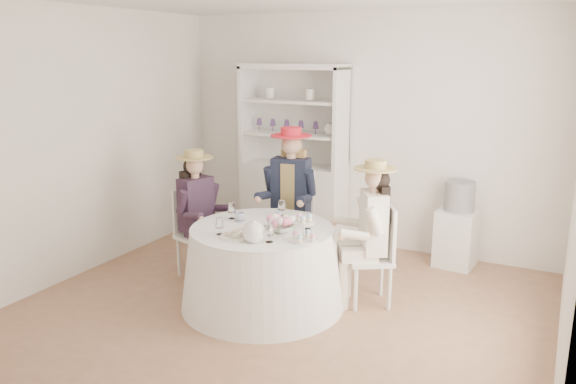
% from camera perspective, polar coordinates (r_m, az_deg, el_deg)
% --- Properties ---
extents(ground, '(4.50, 4.50, 0.00)m').
position_cam_1_polar(ground, '(5.20, -0.51, -11.54)').
color(ground, '#8A5F45').
rests_on(ground, ground).
extents(wall_back, '(4.50, 0.00, 4.50)m').
position_cam_1_polar(wall_back, '(6.59, 7.56, 6.10)').
color(wall_back, white).
rests_on(wall_back, ground).
extents(wall_front, '(4.50, 0.00, 4.50)m').
position_cam_1_polar(wall_front, '(3.19, -17.40, -2.89)').
color(wall_front, white).
rests_on(wall_front, ground).
extents(wall_left, '(0.00, 4.50, 4.50)m').
position_cam_1_polar(wall_left, '(6.14, -19.59, 4.83)').
color(wall_left, white).
rests_on(wall_left, ground).
extents(tea_table, '(1.48, 1.48, 0.73)m').
position_cam_1_polar(tea_table, '(5.11, -2.59, -7.58)').
color(tea_table, white).
rests_on(tea_table, ground).
extents(hutch, '(1.44, 0.95, 2.12)m').
position_cam_1_polar(hutch, '(6.78, 0.65, 1.31)').
color(hutch, silver).
rests_on(hutch, ground).
extents(side_table, '(0.43, 0.43, 0.62)m').
position_cam_1_polar(side_table, '(6.30, 16.73, -4.51)').
color(side_table, silver).
rests_on(side_table, ground).
extents(hatbox, '(0.33, 0.33, 0.31)m').
position_cam_1_polar(hatbox, '(6.17, 17.03, -0.40)').
color(hatbox, black).
rests_on(hatbox, side_table).
extents(guest_left, '(0.53, 0.49, 1.31)m').
position_cam_1_polar(guest_left, '(5.71, -9.17, -1.46)').
color(guest_left, silver).
rests_on(guest_left, ground).
extents(guest_mid, '(0.56, 0.58, 1.50)m').
position_cam_1_polar(guest_mid, '(5.85, 0.23, 0.22)').
color(guest_mid, silver).
rests_on(guest_mid, ground).
extents(guest_right, '(0.57, 0.53, 1.34)m').
position_cam_1_polar(guest_right, '(5.04, 8.40, -3.30)').
color(guest_right, silver).
rests_on(guest_right, ground).
extents(spare_chair, '(0.45, 0.45, 0.89)m').
position_cam_1_polar(spare_chair, '(6.21, 1.04, -2.51)').
color(spare_chair, silver).
rests_on(spare_chair, ground).
extents(teacup_a, '(0.12, 0.12, 0.07)m').
position_cam_1_polar(teacup_a, '(5.17, -4.91, -2.60)').
color(teacup_a, white).
rests_on(teacup_a, tea_table).
extents(teacup_b, '(0.09, 0.09, 0.06)m').
position_cam_1_polar(teacup_b, '(5.24, -0.99, -2.37)').
color(teacup_b, white).
rests_on(teacup_b, tea_table).
extents(teacup_c, '(0.09, 0.09, 0.06)m').
position_cam_1_polar(teacup_c, '(5.01, 0.34, -3.15)').
color(teacup_c, white).
rests_on(teacup_c, tea_table).
extents(flower_bowl, '(0.27, 0.27, 0.05)m').
position_cam_1_polar(flower_bowl, '(4.85, -0.64, -3.78)').
color(flower_bowl, white).
rests_on(flower_bowl, tea_table).
extents(flower_arrangement, '(0.19, 0.19, 0.07)m').
position_cam_1_polar(flower_arrangement, '(4.86, -0.77, -2.94)').
color(flower_arrangement, pink).
rests_on(flower_arrangement, tea_table).
extents(table_teapot, '(0.26, 0.19, 0.20)m').
position_cam_1_polar(table_teapot, '(4.59, -3.46, -4.09)').
color(table_teapot, white).
rests_on(table_teapot, tea_table).
extents(sandwich_plate, '(0.27, 0.27, 0.06)m').
position_cam_1_polar(sandwich_plate, '(4.74, -5.34, -4.42)').
color(sandwich_plate, white).
rests_on(sandwich_plate, tea_table).
extents(cupcake_stand, '(0.24, 0.24, 0.22)m').
position_cam_1_polar(cupcake_stand, '(4.61, 1.61, -4.03)').
color(cupcake_stand, white).
rests_on(cupcake_stand, tea_table).
extents(stemware_set, '(0.85, 0.82, 0.15)m').
position_cam_1_polar(stemware_set, '(4.96, -2.65, -2.80)').
color(stemware_set, white).
rests_on(stemware_set, tea_table).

